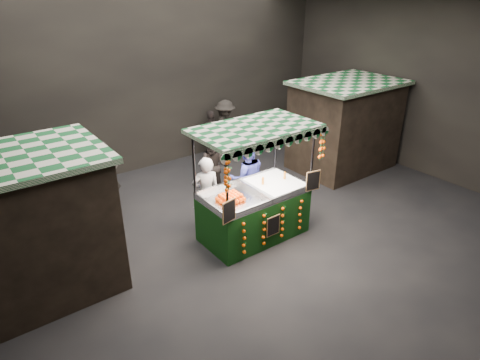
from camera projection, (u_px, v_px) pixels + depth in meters
ground at (259, 235)px, 9.22m from camera, size 12.00×12.00×0.00m
market_hall at (263, 82)px, 7.76m from camera, size 12.10×10.10×5.05m
neighbour_stall_left at (22, 229)px, 7.00m from camera, size 3.00×2.20×2.60m
neighbour_stall_right at (344, 125)px, 12.12m from camera, size 3.00×2.20×2.60m
juice_stall at (255, 205)px, 8.85m from camera, size 2.60×1.53×2.52m
vendor_grey at (206, 193)px, 9.15m from camera, size 0.73×0.59×1.72m
vendor_blue at (246, 178)px, 9.69m from camera, size 1.10×0.98×1.86m
shopper_0 at (106, 177)px, 9.82m from camera, size 0.69×0.48×1.80m
shopper_1 at (214, 167)px, 10.59m from camera, size 0.98×0.98×1.60m
shopper_2 at (212, 136)px, 12.76m from camera, size 1.02×0.69×1.61m
shopper_3 at (225, 129)px, 13.06m from camera, size 1.33×1.29×1.83m
shopper_4 at (75, 169)px, 10.23m from camera, size 1.02×0.81×1.84m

